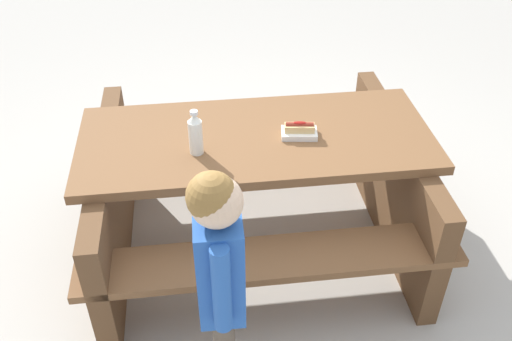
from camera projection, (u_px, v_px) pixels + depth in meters
ground_plane at (256, 241)px, 3.30m from camera, size 30.00×30.00×0.00m
picnic_table at (256, 182)px, 3.03m from camera, size 2.07×1.77×0.75m
soda_bottle at (195, 134)px, 2.67m from camera, size 0.07×0.07×0.23m
hotdog_tray at (299, 131)px, 2.83m from camera, size 0.19×0.13×0.08m
child_in_coat at (220, 270)px, 2.07m from camera, size 0.21×0.30×1.23m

